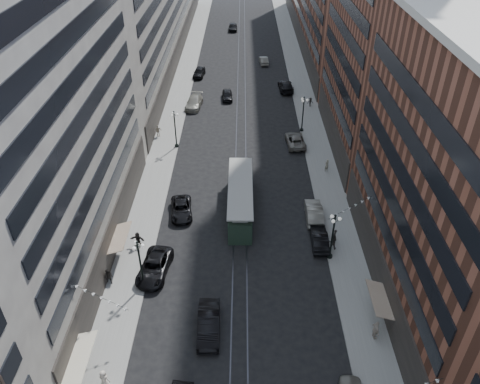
{
  "coord_description": "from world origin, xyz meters",
  "views": [
    {
      "loc": [
        0.2,
        -3.59,
        33.14
      ],
      "look_at": [
        -0.02,
        36.69,
        5.0
      ],
      "focal_mm": 35.0,
      "sensor_mm": 36.0,
      "label": 1
    }
  ],
  "objects_px": {
    "pedestrian_6": "(158,131)",
    "lamppost_se_mid": "(303,113)",
    "streetcar": "(240,199)",
    "car_2": "(154,267)",
    "car_14": "(264,60)",
    "pedestrian_5": "(138,239)",
    "car_13": "(227,95)",
    "lamppost_sw_mid": "(175,128)",
    "lamppost_se_far": "(333,235)",
    "pedestrian_9": "(310,102)",
    "car_12": "(286,86)",
    "car_9": "(199,72)",
    "pedestrian_extra_0": "(335,236)",
    "pedestrian_1": "(104,379)",
    "car_11": "(295,140)",
    "car_10": "(319,239)",
    "car_8": "(194,102)",
    "pedestrian_7": "(333,242)",
    "car_extra_1": "(209,324)",
    "pedestrian_4": "(376,330)",
    "car_extra_0": "(314,212)",
    "pedestrian_8": "(327,165)",
    "car_7": "(181,209)",
    "lamppost_sw_far": "(140,262)",
    "car_extra_2": "(233,27)",
    "pedestrian_2": "(109,277)"
  },
  "relations": [
    {
      "from": "pedestrian_6",
      "to": "lamppost_se_mid",
      "type": "bearing_deg",
      "value": -178.93
    },
    {
      "from": "streetcar",
      "to": "car_2",
      "type": "height_order",
      "value": "streetcar"
    },
    {
      "from": "car_14",
      "to": "pedestrian_5",
      "type": "height_order",
      "value": "pedestrian_5"
    },
    {
      "from": "car_13",
      "to": "lamppost_sw_mid",
      "type": "bearing_deg",
      "value": -114.86
    },
    {
      "from": "lamppost_se_far",
      "to": "streetcar",
      "type": "distance_m",
      "value": 12.33
    },
    {
      "from": "pedestrian_9",
      "to": "car_12",
      "type": "bearing_deg",
      "value": 114.27
    },
    {
      "from": "car_9",
      "to": "pedestrian_extra_0",
      "type": "xyz_separation_m",
      "value": [
        18.16,
        -48.17,
        0.13
      ]
    },
    {
      "from": "lamppost_se_mid",
      "to": "car_2",
      "type": "xyz_separation_m",
      "value": [
        -17.6,
        -30.22,
        -2.29
      ]
    },
    {
      "from": "lamppost_se_far",
      "to": "pedestrian_extra_0",
      "type": "relative_size",
      "value": 3.49
    },
    {
      "from": "pedestrian_1",
      "to": "car_11",
      "type": "distance_m",
      "value": 42.54
    },
    {
      "from": "lamppost_se_far",
      "to": "car_11",
      "type": "distance_m",
      "value": 24.01
    },
    {
      "from": "car_11",
      "to": "pedestrian_extra_0",
      "type": "bearing_deg",
      "value": 91.84
    },
    {
      "from": "car_11",
      "to": "pedestrian_6",
      "type": "height_order",
      "value": "pedestrian_6"
    },
    {
      "from": "car_9",
      "to": "car_10",
      "type": "height_order",
      "value": "car_9"
    },
    {
      "from": "lamppost_se_far",
      "to": "car_8",
      "type": "height_order",
      "value": "lamppost_se_far"
    },
    {
      "from": "pedestrian_7",
      "to": "car_extra_1",
      "type": "xyz_separation_m",
      "value": [
        -12.27,
        -10.62,
        -0.17
      ]
    },
    {
      "from": "car_9",
      "to": "lamppost_se_mid",
      "type": "bearing_deg",
      "value": -46.05
    },
    {
      "from": "pedestrian_4",
      "to": "car_12",
      "type": "xyz_separation_m",
      "value": [
        -3.53,
        53.88,
        -0.26
      ]
    },
    {
      "from": "car_10",
      "to": "car_14",
      "type": "relative_size",
      "value": 1.05
    },
    {
      "from": "pedestrian_6",
      "to": "car_extra_0",
      "type": "bearing_deg",
      "value": 132.72
    },
    {
      "from": "car_12",
      "to": "pedestrian_7",
      "type": "relative_size",
      "value": 3.27
    },
    {
      "from": "pedestrian_1",
      "to": "pedestrian_8",
      "type": "height_order",
      "value": "pedestrian_1"
    },
    {
      "from": "car_2",
      "to": "car_12",
      "type": "relative_size",
      "value": 0.99
    },
    {
      "from": "lamppost_se_far",
      "to": "pedestrian_1",
      "type": "height_order",
      "value": "lamppost_se_far"
    },
    {
      "from": "car_11",
      "to": "car_7",
      "type": "bearing_deg",
      "value": 44.38
    },
    {
      "from": "lamppost_sw_far",
      "to": "pedestrian_1",
      "type": "relative_size",
      "value": 3.11
    },
    {
      "from": "car_11",
      "to": "car_14",
      "type": "bearing_deg",
      "value": -88.32
    },
    {
      "from": "car_13",
      "to": "car_extra_2",
      "type": "relative_size",
      "value": 0.87
    },
    {
      "from": "pedestrian_2",
      "to": "car_extra_0",
      "type": "xyz_separation_m",
      "value": [
        20.87,
        10.51,
        -0.18
      ]
    },
    {
      "from": "pedestrian_extra_0",
      "to": "car_13",
      "type": "bearing_deg",
      "value": -127.44
    },
    {
      "from": "car_7",
      "to": "car_10",
      "type": "bearing_deg",
      "value": -26.56
    },
    {
      "from": "car_8",
      "to": "pedestrian_5",
      "type": "xyz_separation_m",
      "value": [
        -2.89,
        -35.0,
        0.16
      ]
    },
    {
      "from": "lamppost_sw_mid",
      "to": "streetcar",
      "type": "xyz_separation_m",
      "value": [
        9.2,
        -14.93,
        -1.5
      ]
    },
    {
      "from": "lamppost_se_far",
      "to": "lamppost_sw_far",
      "type": "bearing_deg",
      "value": -167.74
    },
    {
      "from": "lamppost_se_far",
      "to": "streetcar",
      "type": "relative_size",
      "value": 0.44
    },
    {
      "from": "car_14",
      "to": "lamppost_sw_far",
      "type": "bearing_deg",
      "value": 72.69
    },
    {
      "from": "streetcar",
      "to": "car_11",
      "type": "height_order",
      "value": "streetcar"
    },
    {
      "from": "pedestrian_5",
      "to": "pedestrian_extra_0",
      "type": "distance_m",
      "value": 20.8
    },
    {
      "from": "lamppost_se_far",
      "to": "pedestrian_4",
      "type": "height_order",
      "value": "lamppost_se_far"
    },
    {
      "from": "lamppost_se_mid",
      "to": "pedestrian_9",
      "type": "relative_size",
      "value": 3.63
    },
    {
      "from": "lamppost_sw_mid",
      "to": "pedestrian_5",
      "type": "relative_size",
      "value": 3.25
    },
    {
      "from": "pedestrian_2",
      "to": "car_9",
      "type": "height_order",
      "value": "pedestrian_2"
    },
    {
      "from": "pedestrian_1",
      "to": "car_14",
      "type": "bearing_deg",
      "value": -83.04
    },
    {
      "from": "car_13",
      "to": "car_14",
      "type": "height_order",
      "value": "same"
    },
    {
      "from": "pedestrian_7",
      "to": "pedestrian_4",
      "type": "bearing_deg",
      "value": 109.36
    },
    {
      "from": "car_11",
      "to": "pedestrian_9",
      "type": "distance_m",
      "value": 13.4
    },
    {
      "from": "pedestrian_1",
      "to": "pedestrian_extra_0",
      "type": "relative_size",
      "value": 1.12
    },
    {
      "from": "lamppost_se_far",
      "to": "car_extra_2",
      "type": "relative_size",
      "value": 1.12
    },
    {
      "from": "pedestrian_2",
      "to": "pedestrian_6",
      "type": "bearing_deg",
      "value": 97.48
    },
    {
      "from": "lamppost_sw_far",
      "to": "car_extra_0",
      "type": "xyz_separation_m",
      "value": [
        17.57,
        10.7,
        -2.26
      ]
    }
  ]
}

